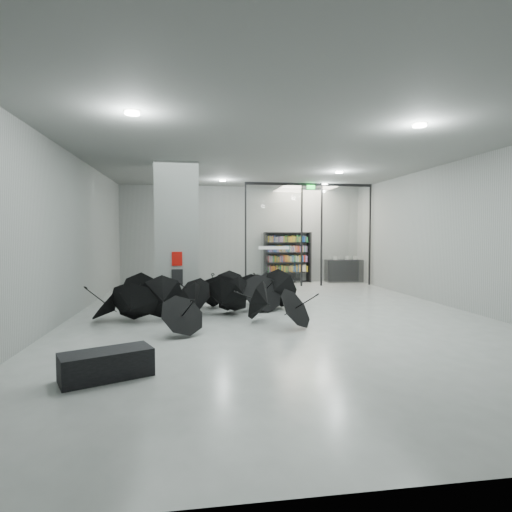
{
  "coord_description": "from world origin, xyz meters",
  "views": [
    {
      "loc": [
        -2.01,
        -9.91,
        2.0
      ],
      "look_at": [
        -0.3,
        1.5,
        1.4
      ],
      "focal_mm": 28.59,
      "sensor_mm": 36.0,
      "label": 1
    }
  ],
  "objects": [
    {
      "name": "fire_cabinet",
      "position": [
        -2.5,
        1.38,
        1.35
      ],
      "size": [
        0.28,
        0.04,
        0.38
      ],
      "primitive_type": "cube",
      "color": "#A50A07",
      "rests_on": "column"
    },
    {
      "name": "umbrella_cluster",
      "position": [
        -1.48,
        0.32,
        0.32
      ],
      "size": [
        5.5,
        4.6,
        1.34
      ],
      "color": "black",
      "rests_on": "ground"
    },
    {
      "name": "column",
      "position": [
        -2.5,
        2.0,
        2.0
      ],
      "size": [
        1.2,
        1.2,
        4.0
      ],
      "primitive_type": "cube",
      "color": "slate",
      "rests_on": "ground"
    },
    {
      "name": "bookshelf",
      "position": [
        1.83,
        6.75,
        1.05
      ],
      "size": [
        1.95,
        0.67,
        2.11
      ],
      "primitive_type": null,
      "rotation": [
        0.0,
        0.0,
        0.15
      ],
      "color": "black",
      "rests_on": "ground"
    },
    {
      "name": "info_panel",
      "position": [
        -2.5,
        1.38,
        0.85
      ],
      "size": [
        0.3,
        0.03,
        0.42
      ],
      "primitive_type": "cube",
      "color": "black",
      "rests_on": "column"
    },
    {
      "name": "exit_sign",
      "position": [
        2.4,
        5.3,
        3.82
      ],
      "size": [
        0.3,
        0.06,
        0.15
      ],
      "primitive_type": "cube",
      "color": "#0CE533",
      "rests_on": "room"
    },
    {
      "name": "glass_partition",
      "position": [
        2.39,
        5.5,
        2.18
      ],
      "size": [
        5.06,
        0.08,
        4.0
      ],
      "color": "silver",
      "rests_on": "ground"
    },
    {
      "name": "bench",
      "position": [
        -3.25,
        -4.07,
        0.2
      ],
      "size": [
        1.32,
        0.98,
        0.39
      ],
      "primitive_type": "cube",
      "rotation": [
        0.0,
        0.0,
        0.42
      ],
      "color": "black",
      "rests_on": "ground"
    },
    {
      "name": "room",
      "position": [
        0.0,
        0.0,
        2.84
      ],
      "size": [
        14.0,
        14.02,
        4.01
      ],
      "color": "gray",
      "rests_on": "ground"
    },
    {
      "name": "shop_counter",
      "position": [
        4.27,
        6.59,
        0.47
      ],
      "size": [
        1.58,
        0.64,
        0.94
      ],
      "primitive_type": "cube",
      "rotation": [
        0.0,
        0.0,
        -0.01
      ],
      "color": "black",
      "rests_on": "ground"
    }
  ]
}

